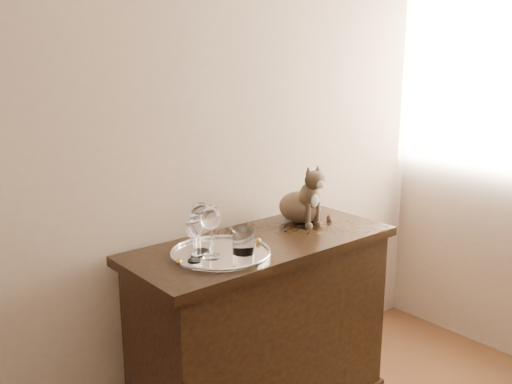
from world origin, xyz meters
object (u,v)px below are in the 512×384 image
wine_glass_d (211,231)px  sideboard (262,331)px  wine_glass_a (197,234)px  wine_glass_b (201,227)px  tumbler_a (244,241)px  cat (300,192)px  tumbler_c (242,237)px  tray (221,254)px  wine_glass_c (194,239)px

wine_glass_d → sideboard: bearing=7.0°
wine_glass_a → wine_glass_d: wine_glass_d is taller
sideboard → wine_glass_d: size_ratio=5.73×
sideboard → wine_glass_b: wine_glass_b is taller
tumbler_a → cat: size_ratio=0.35×
tumbler_c → cat: (0.45, 0.13, 0.09)m
sideboard → tray: (-0.24, -0.03, 0.43)m
wine_glass_a → tumbler_c: bearing=-11.5°
tumbler_a → wine_glass_c: bearing=164.5°
wine_glass_a → wine_glass_c: size_ratio=1.00×
wine_glass_d → wine_glass_c: bearing=177.2°
wine_glass_c → wine_glass_d: 0.08m
tray → wine_glass_c: (-0.13, -0.00, 0.09)m
tray → wine_glass_d: wine_glass_d is taller
tray → wine_glass_c: wine_glass_c is taller
sideboard → wine_glass_d: (-0.29, -0.04, 0.54)m
wine_glass_b → wine_glass_a: bearing=-146.7°
wine_glass_b → tumbler_c: wine_glass_b is taller
wine_glass_b → wine_glass_d: bearing=-90.4°
tray → wine_glass_a: bearing=153.1°
wine_glass_a → tumbler_c: 0.20m
tray → wine_glass_d: size_ratio=1.91×
wine_glass_c → cat: bearing=10.8°
sideboard → tray: 0.49m
tumbler_a → cat: bearing=20.8°
wine_glass_a → wine_glass_b: 0.04m
wine_glass_a → wine_glass_d: size_ratio=0.82×
wine_glass_a → wine_glass_c: (-0.04, -0.04, 0.00)m
wine_glass_a → wine_glass_d: bearing=-55.9°
tray → tumbler_c: tumbler_c is taller
wine_glass_c → tumbler_c: size_ratio=2.09×
wine_glass_a → sideboard: bearing=-2.1°
wine_glass_b → tumbler_a: (0.12, -0.12, -0.05)m
tray → wine_glass_a: 0.13m
wine_glass_c → tumbler_a: 0.21m
wine_glass_b → tumbler_a: bearing=-45.2°
tumbler_a → tumbler_c: bearing=55.2°
wine_glass_b → cat: 0.61m
wine_glass_b → wine_glass_d: 0.07m
sideboard → wine_glass_a: (-0.33, 0.01, 0.52)m
wine_glass_b → tumbler_a: size_ratio=2.06×
tray → wine_glass_d: (-0.05, -0.01, 0.11)m
sideboard → wine_glass_a: wine_glass_a is taller
wine_glass_a → tray: bearing=-26.9°
sideboard → tray: bearing=-173.0°
wine_glass_c → tumbler_c: (0.24, 0.01, -0.04)m
sideboard → wine_glass_d: wine_glass_d is taller
wine_glass_a → tumbler_c: wine_glass_a is taller
wine_glass_c → cat: cat is taller
cat → tumbler_a: bearing=-151.3°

